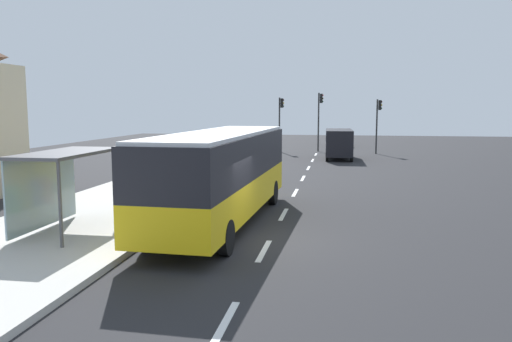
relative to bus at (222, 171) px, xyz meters
The scene contains 21 objects.
ground_plane 12.11m from the bus, 81.78° to the left, with size 56.00×92.00×0.04m, color #262628.
sidewalk_platform 5.01m from the bus, behind, with size 6.20×30.00×0.18m, color beige.
lane_stripe_seg_0 8.59m from the bus, 76.49° to the right, with size 0.16×2.20×0.01m, color silver.
lane_stripe_seg_1 4.15m from the bus, 58.18° to the right, with size 0.16×2.20×0.01m, color silver.
lane_stripe_seg_2 3.26m from the bus, 43.16° to the left, with size 0.16×2.20×0.01m, color silver.
lane_stripe_seg_3 7.35m from the bus, 74.00° to the left, with size 0.16×2.20×0.01m, color silver.
lane_stripe_seg_4 12.14m from the bus, 80.59° to the left, with size 0.16×2.20×0.01m, color silver.
lane_stripe_seg_5 17.05m from the bus, 83.36° to the left, with size 0.16×2.20×0.01m, color silver.
lane_stripe_seg_6 22.00m from the bus, 84.87° to the left, with size 0.16×2.20×0.01m, color silver.
lane_stripe_seg_7 26.97m from the bus, 85.82° to the left, with size 0.16×2.20×0.01m, color silver.
bus is the anchor object (origin of this frame).
white_van 23.68m from the bus, 80.49° to the left, with size 2.17×5.26×2.30m.
sedan_near 37.27m from the bus, 83.81° to the left, with size 2.02×4.49×1.52m.
recycling_bin_green 2.78m from the bus, behind, with size 0.52×0.52×0.95m, color green.
recycling_bin_yellow 2.78m from the bus, behind, with size 0.52×0.52×0.95m, color yellow.
recycling_bin_blue 2.96m from the bus, 156.44° to the left, with size 0.52×0.52×0.95m, color blue.
recycling_bin_red 3.29m from the bus, 144.34° to the left, with size 0.52×0.52×0.95m, color red.
traffic_light_near_side 29.31m from the bus, 75.74° to the left, with size 0.49×0.28×4.72m.
traffic_light_far_side 29.25m from the bus, 92.72° to the left, with size 0.49×0.28×4.91m.
traffic_light_median 30.10m from the bus, 85.98° to the left, with size 0.49×0.28×5.34m.
bus_shelter 5.31m from the bus, 152.48° to the right, with size 1.80×4.00×2.50m.
Camera 1 is at (2.34, -14.90, 4.05)m, focal length 35.75 mm.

